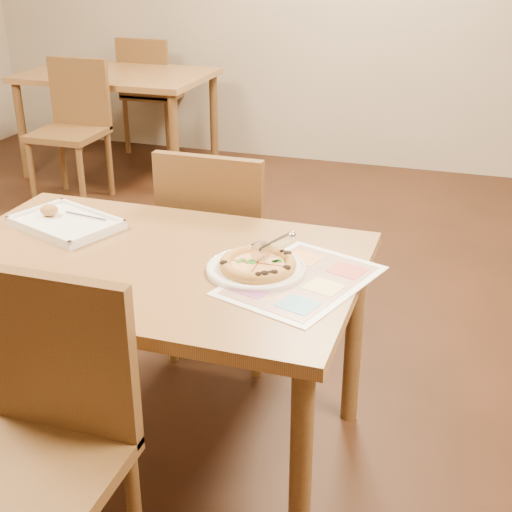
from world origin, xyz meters
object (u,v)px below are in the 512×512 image
(bg_table, at_px, (117,85))
(chair_near, at_px, (42,415))
(dining_table, at_px, (149,283))
(bg_chair_near, at_px, (74,113))
(plate, at_px, (256,269))
(chair_far, at_px, (218,233))
(menu, at_px, (301,280))
(bg_chair_far, at_px, (149,82))
(pizza, at_px, (258,264))
(pizza_cutter, at_px, (272,245))
(appetizer_tray, at_px, (65,223))

(bg_table, bearing_deg, chair_near, -64.81)
(dining_table, relative_size, bg_chair_near, 2.77)
(bg_table, bearing_deg, plate, -55.07)
(chair_near, distance_m, chair_far, 1.20)
(menu, bearing_deg, chair_far, 128.77)
(chair_far, bearing_deg, bg_chair_far, -59.35)
(chair_far, distance_m, pizza, 0.71)
(dining_table, bearing_deg, bg_chair_far, 115.85)
(plate, height_order, menu, plate)
(chair_near, bearing_deg, menu, 50.84)
(chair_near, distance_m, bg_chair_near, 3.22)
(dining_table, xyz_separation_m, bg_table, (-1.60, 2.80, 0.00))
(plate, bearing_deg, bg_table, 124.93)
(pizza_cutter, bearing_deg, bg_table, 87.78)
(bg_chair_near, bearing_deg, menu, -46.55)
(chair_far, bearing_deg, plate, 120.43)
(dining_table, relative_size, chair_near, 2.77)
(bg_chair_near, bearing_deg, chair_near, -60.26)
(pizza, height_order, pizza_cutter, pizza_cutter)
(chair_far, relative_size, pizza, 2.07)
(menu, bearing_deg, appetizer_tray, 169.97)
(pizza_cutter, xyz_separation_m, appetizer_tray, (-0.77, 0.11, -0.07))
(plate, distance_m, menu, 0.14)
(plate, distance_m, pizza, 0.02)
(plate, height_order, appetizer_tray, appetizer_tray)
(bg_chair_far, distance_m, appetizer_tray, 3.38)
(pizza_cutter, bearing_deg, plate, 175.88)
(bg_chair_near, relative_size, pizza_cutter, 4.21)
(dining_table, bearing_deg, pizza_cutter, 6.39)
(chair_near, xyz_separation_m, plate, (0.34, 0.62, 0.16))
(chair_near, distance_m, pizza_cutter, 0.79)
(chair_far, xyz_separation_m, menu, (0.49, -0.61, 0.16))
(chair_near, bearing_deg, chair_far, 90.00)
(chair_near, xyz_separation_m, appetizer_tray, (-0.38, 0.75, 0.17))
(bg_chair_near, relative_size, pizza, 2.07)
(dining_table, relative_size, pizza_cutter, 11.65)
(bg_table, relative_size, pizza_cutter, 11.65)
(pizza_cutter, distance_m, appetizer_tray, 0.78)
(chair_far, bearing_deg, pizza, 120.68)
(bg_chair_near, bearing_deg, bg_table, 90.00)
(dining_table, distance_m, pizza, 0.37)
(pizza, bearing_deg, bg_chair_far, 120.66)
(bg_table, relative_size, pizza, 5.73)
(bg_table, distance_m, bg_chair_far, 0.51)
(pizza_cutter, xyz_separation_m, menu, (0.10, -0.05, -0.08))
(bg_chair_far, xyz_separation_m, appetizer_tray, (1.22, -3.15, 0.17))
(plate, relative_size, appetizer_tray, 0.71)
(pizza, bearing_deg, menu, -5.38)
(plate, bearing_deg, pizza_cutter, 33.86)
(pizza, bearing_deg, appetizer_tray, 169.13)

